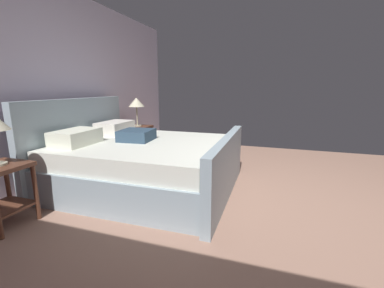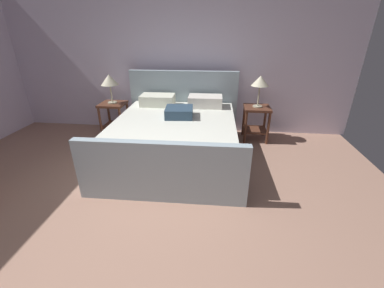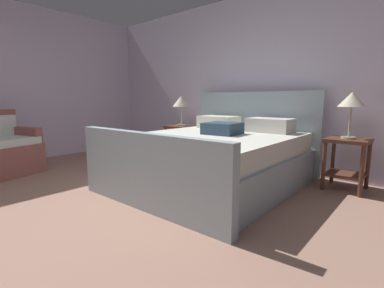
{
  "view_description": "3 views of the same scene",
  "coord_description": "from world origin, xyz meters",
  "px_view_note": "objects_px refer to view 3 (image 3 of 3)",
  "views": [
    {
      "loc": [
        -2.67,
        0.14,
        1.3
      ],
      "look_at": [
        0.17,
        1.1,
        0.63
      ],
      "focal_mm": 23.91,
      "sensor_mm": 36.0,
      "label": 1
    },
    {
      "loc": [
        0.79,
        -1.63,
        1.82
      ],
      "look_at": [
        0.48,
        1.2,
        0.49
      ],
      "focal_mm": 23.22,
      "sensor_mm": 36.0,
      "label": 2
    },
    {
      "loc": [
        2.16,
        -0.95,
        1.03
      ],
      "look_at": [
        0.18,
        1.34,
        0.55
      ],
      "focal_mm": 26.05,
      "sensor_mm": 36.0,
      "label": 3
    }
  ],
  "objects_px": {
    "table_lamp_right": "(352,101)",
    "table_lamp_left": "(181,102)",
    "nightstand_right": "(347,155)",
    "armchair": "(3,150)",
    "bed": "(215,157)",
    "nightstand_left": "(181,137)"
  },
  "relations": [
    {
      "from": "bed",
      "to": "armchair",
      "type": "height_order",
      "value": "bed"
    },
    {
      "from": "nightstand_right",
      "to": "armchair",
      "type": "bearing_deg",
      "value": -148.08
    },
    {
      "from": "nightstand_left",
      "to": "armchair",
      "type": "xyz_separation_m",
      "value": [
        -1.25,
        -2.34,
        -0.06
      ]
    },
    {
      "from": "nightstand_right",
      "to": "table_lamp_right",
      "type": "distance_m",
      "value": 0.62
    },
    {
      "from": "bed",
      "to": "table_lamp_left",
      "type": "xyz_separation_m",
      "value": [
        -1.28,
        0.78,
        0.65
      ]
    },
    {
      "from": "nightstand_left",
      "to": "armchair",
      "type": "bearing_deg",
      "value": -118.12
    },
    {
      "from": "nightstand_left",
      "to": "table_lamp_left",
      "type": "bearing_deg",
      "value": 108.43
    },
    {
      "from": "bed",
      "to": "nightstand_right",
      "type": "relative_size",
      "value": 3.71
    },
    {
      "from": "nightstand_right",
      "to": "armchair",
      "type": "height_order",
      "value": "armchair"
    },
    {
      "from": "table_lamp_left",
      "to": "armchair",
      "type": "relative_size",
      "value": 0.56
    },
    {
      "from": "table_lamp_right",
      "to": "armchair",
      "type": "distance_m",
      "value": 4.55
    },
    {
      "from": "table_lamp_right",
      "to": "table_lamp_left",
      "type": "height_order",
      "value": "table_lamp_right"
    },
    {
      "from": "bed",
      "to": "table_lamp_left",
      "type": "height_order",
      "value": "bed"
    },
    {
      "from": "table_lamp_left",
      "to": "armchair",
      "type": "height_order",
      "value": "table_lamp_left"
    },
    {
      "from": "table_lamp_right",
      "to": "nightstand_left",
      "type": "relative_size",
      "value": 0.87
    },
    {
      "from": "table_lamp_right",
      "to": "table_lamp_left",
      "type": "bearing_deg",
      "value": -179.09
    },
    {
      "from": "bed",
      "to": "nightstand_right",
      "type": "bearing_deg",
      "value": 32.44
    },
    {
      "from": "nightstand_right",
      "to": "table_lamp_left",
      "type": "relative_size",
      "value": 1.19
    },
    {
      "from": "nightstand_right",
      "to": "nightstand_left",
      "type": "relative_size",
      "value": 1.0
    },
    {
      "from": "table_lamp_right",
      "to": "table_lamp_left",
      "type": "distance_m",
      "value": 2.57
    },
    {
      "from": "bed",
      "to": "table_lamp_left",
      "type": "bearing_deg",
      "value": 148.85
    },
    {
      "from": "nightstand_right",
      "to": "nightstand_left",
      "type": "bearing_deg",
      "value": -179.09
    }
  ]
}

